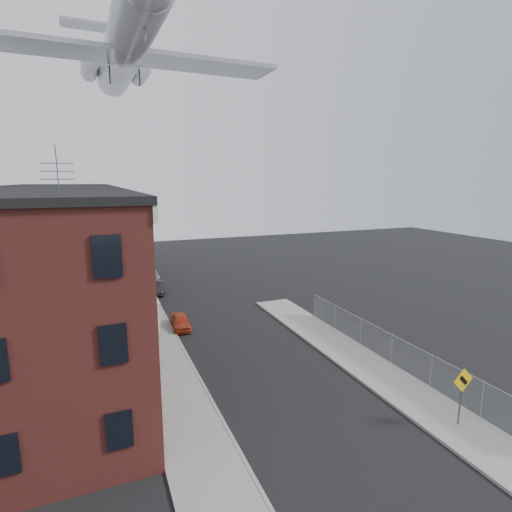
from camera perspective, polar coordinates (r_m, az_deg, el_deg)
The scene contains 19 objects.
ground at distance 18.72m, azimuth 11.70°, elevation -24.73°, with size 120.00×120.00×0.00m, color black.
sidewalk_left at distance 38.20m, azimuth -16.32°, elevation -6.01°, with size 3.00×62.00×0.12m, color gray.
sidewalk_right at distance 25.74m, azimuth 14.60°, elevation -14.28°, with size 3.00×26.00×0.12m, color gray.
curb_left at distance 38.34m, azimuth -14.16°, elevation -5.82°, with size 0.15×62.00×0.14m, color gray.
curb_right at distance 24.96m, azimuth 11.84°, elevation -14.95°, with size 0.15×26.00×0.14m, color gray.
corner_building at distance 20.55m, azimuth -30.30°, elevation -6.69°, with size 10.31×12.30×12.15m.
row_house_a at distance 29.72m, azimuth -27.76°, elevation -1.50°, with size 11.98×7.00×10.30m.
row_house_b at distance 36.58m, azimuth -26.76°, elevation 0.68°, with size 11.98×7.00×10.30m.
row_house_c at distance 43.49m, azimuth -26.08°, elevation 2.17°, with size 11.98×7.00×10.30m.
row_house_d at distance 50.42m, azimuth -25.58°, elevation 3.26°, with size 11.98×7.00×10.30m.
row_house_e at distance 57.37m, azimuth -25.21°, elevation 4.08°, with size 11.98×7.00×10.30m.
chainlink_fence at distance 25.54m, azimuth 18.84°, elevation -12.43°, with size 0.06×18.06×1.90m.
warning_sign at distance 20.46m, azimuth 27.36°, elevation -16.37°, with size 1.10×0.11×2.80m.
utility_pole at distance 31.28m, azimuth -15.79°, elevation -0.94°, with size 1.80×0.26×9.00m.
street_tree at distance 41.24m, azimuth -16.83°, elevation 0.03°, with size 3.22×3.20×5.20m.
car_near at distance 30.40m, azimuth -10.73°, elevation -9.16°, with size 1.28×3.17×1.08m, color #AE3016.
car_mid at distance 39.94m, azimuth -13.91°, elevation -4.39°, with size 1.21×3.48×1.15m, color black.
car_far at distance 45.72m, azimuth -15.02°, elevation -2.39°, with size 1.91×4.69×1.36m, color slate.
airplane at distance 38.19m, azimuth -18.37°, elevation 26.18°, with size 23.97×27.36×7.95m.
Camera 1 is at (-8.80, -12.50, 10.81)m, focal length 28.00 mm.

